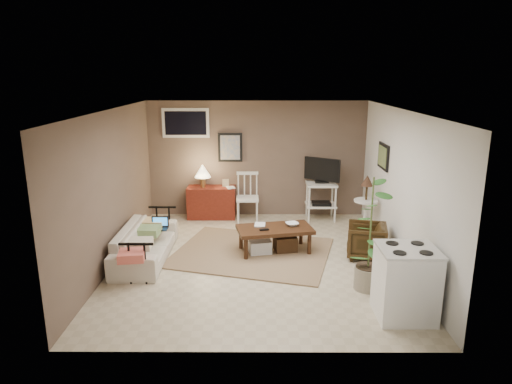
{
  "coord_description": "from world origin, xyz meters",
  "views": [
    {
      "loc": [
        0.03,
        -6.85,
        2.94
      ],
      "look_at": [
        -0.01,
        0.35,
        1.05
      ],
      "focal_mm": 32.0,
      "sensor_mm": 36.0,
      "label": 1
    }
  ],
  "objects_px": {
    "sofa": "(145,238)",
    "side_table": "(366,199)",
    "armchair": "(366,239)",
    "potted_plant": "(370,230)",
    "coffee_table": "(274,238)",
    "stove": "(406,283)",
    "spindle_chair": "(248,198)",
    "tv_stand": "(321,187)",
    "red_console": "(211,199)"
  },
  "relations": [
    {
      "from": "sofa",
      "to": "potted_plant",
      "type": "height_order",
      "value": "potted_plant"
    },
    {
      "from": "red_console",
      "to": "stove",
      "type": "bearing_deg",
      "value": -55.1
    },
    {
      "from": "sofa",
      "to": "armchair",
      "type": "xyz_separation_m",
      "value": [
        3.6,
        0.09,
        -0.05
      ]
    },
    {
      "from": "sofa",
      "to": "red_console",
      "type": "distance_m",
      "value": 2.36
    },
    {
      "from": "stove",
      "to": "red_console",
      "type": "bearing_deg",
      "value": 124.9
    },
    {
      "from": "spindle_chair",
      "to": "tv_stand",
      "type": "relative_size",
      "value": 0.76
    },
    {
      "from": "tv_stand",
      "to": "stove",
      "type": "relative_size",
      "value": 1.41
    },
    {
      "from": "side_table",
      "to": "armchair",
      "type": "distance_m",
      "value": 1.09
    },
    {
      "from": "tv_stand",
      "to": "potted_plant",
      "type": "height_order",
      "value": "potted_plant"
    },
    {
      "from": "sofa",
      "to": "tv_stand",
      "type": "height_order",
      "value": "tv_stand"
    },
    {
      "from": "spindle_chair",
      "to": "potted_plant",
      "type": "distance_m",
      "value": 3.56
    },
    {
      "from": "red_console",
      "to": "spindle_chair",
      "type": "distance_m",
      "value": 0.79
    },
    {
      "from": "potted_plant",
      "to": "sofa",
      "type": "bearing_deg",
      "value": 162.67
    },
    {
      "from": "sofa",
      "to": "side_table",
      "type": "xyz_separation_m",
      "value": [
        3.79,
        1.08,
        0.35
      ]
    },
    {
      "from": "sofa",
      "to": "coffee_table",
      "type": "bearing_deg",
      "value": -82.27
    },
    {
      "from": "side_table",
      "to": "stove",
      "type": "xyz_separation_m",
      "value": [
        -0.16,
        -2.88,
        -0.26
      ]
    },
    {
      "from": "red_console",
      "to": "potted_plant",
      "type": "xyz_separation_m",
      "value": [
        2.51,
        -3.25,
        0.47
      ]
    },
    {
      "from": "potted_plant",
      "to": "red_console",
      "type": "bearing_deg",
      "value": 127.68
    },
    {
      "from": "spindle_chair",
      "to": "side_table",
      "type": "relative_size",
      "value": 0.85
    },
    {
      "from": "spindle_chair",
      "to": "coffee_table",
      "type": "bearing_deg",
      "value": -74.47
    },
    {
      "from": "potted_plant",
      "to": "side_table",
      "type": "bearing_deg",
      "value": 78.39
    },
    {
      "from": "red_console",
      "to": "side_table",
      "type": "bearing_deg",
      "value": -20.87
    },
    {
      "from": "side_table",
      "to": "armchair",
      "type": "bearing_deg",
      "value": -101.18
    },
    {
      "from": "armchair",
      "to": "stove",
      "type": "distance_m",
      "value": 1.89
    },
    {
      "from": "armchair",
      "to": "potted_plant",
      "type": "bearing_deg",
      "value": 0.29
    },
    {
      "from": "red_console",
      "to": "side_table",
      "type": "distance_m",
      "value": 3.17
    },
    {
      "from": "spindle_chair",
      "to": "armchair",
      "type": "relative_size",
      "value": 1.58
    },
    {
      "from": "sofa",
      "to": "armchair",
      "type": "relative_size",
      "value": 2.99
    },
    {
      "from": "coffee_table",
      "to": "stove",
      "type": "bearing_deg",
      "value": -53.5
    },
    {
      "from": "red_console",
      "to": "sofa",
      "type": "bearing_deg",
      "value": -110.92
    },
    {
      "from": "coffee_table",
      "to": "potted_plant",
      "type": "xyz_separation_m",
      "value": [
        1.26,
        -1.33,
        0.61
      ]
    },
    {
      "from": "spindle_chair",
      "to": "armchair",
      "type": "xyz_separation_m",
      "value": [
        1.99,
        -1.94,
        -0.15
      ]
    },
    {
      "from": "coffee_table",
      "to": "side_table",
      "type": "distance_m",
      "value": 1.93
    },
    {
      "from": "tv_stand",
      "to": "stove",
      "type": "xyz_separation_m",
      "value": [
        0.52,
        -3.88,
        -0.23
      ]
    },
    {
      "from": "sofa",
      "to": "side_table",
      "type": "height_order",
      "value": "side_table"
    },
    {
      "from": "sofa",
      "to": "spindle_chair",
      "type": "relative_size",
      "value": 1.89
    },
    {
      "from": "sofa",
      "to": "stove",
      "type": "relative_size",
      "value": 2.04
    },
    {
      "from": "spindle_chair",
      "to": "stove",
      "type": "xyz_separation_m",
      "value": [
        2.02,
        -3.83,
        -0.01
      ]
    },
    {
      "from": "coffee_table",
      "to": "stove",
      "type": "xyz_separation_m",
      "value": [
        1.54,
        -2.08,
        0.19
      ]
    },
    {
      "from": "tv_stand",
      "to": "stove",
      "type": "distance_m",
      "value": 3.93
    },
    {
      "from": "sofa",
      "to": "tv_stand",
      "type": "bearing_deg",
      "value": -56.15
    },
    {
      "from": "coffee_table",
      "to": "armchair",
      "type": "distance_m",
      "value": 1.51
    },
    {
      "from": "spindle_chair",
      "to": "side_table",
      "type": "distance_m",
      "value": 2.39
    },
    {
      "from": "red_console",
      "to": "tv_stand",
      "type": "xyz_separation_m",
      "value": [
        2.27,
        -0.12,
        0.29
      ]
    },
    {
      "from": "coffee_table",
      "to": "tv_stand",
      "type": "bearing_deg",
      "value": 60.53
    },
    {
      "from": "coffee_table",
      "to": "potted_plant",
      "type": "height_order",
      "value": "potted_plant"
    },
    {
      "from": "tv_stand",
      "to": "potted_plant",
      "type": "relative_size",
      "value": 0.79
    },
    {
      "from": "spindle_chair",
      "to": "potted_plant",
      "type": "relative_size",
      "value": 0.6
    },
    {
      "from": "red_console",
      "to": "stove",
      "type": "height_order",
      "value": "red_console"
    },
    {
      "from": "tv_stand",
      "to": "potted_plant",
      "type": "distance_m",
      "value": 3.15
    }
  ]
}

